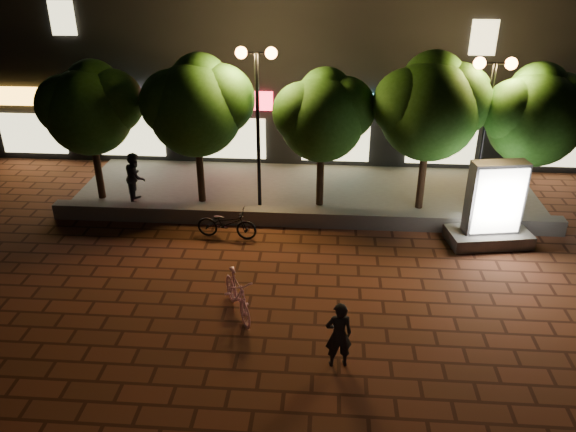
# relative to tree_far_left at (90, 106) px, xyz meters

# --- Properties ---
(ground) EXTENTS (80.00, 80.00, 0.00)m
(ground) POSITION_rel_tree_far_left_xyz_m (6.95, -5.46, -3.29)
(ground) COLOR #5D2D1D
(ground) RESTS_ON ground
(retaining_wall) EXTENTS (16.00, 0.45, 0.50)m
(retaining_wall) POSITION_rel_tree_far_left_xyz_m (6.95, -1.46, -3.04)
(retaining_wall) COLOR #5F5C58
(retaining_wall) RESTS_ON ground
(sidewalk) EXTENTS (16.00, 5.00, 0.08)m
(sidewalk) POSITION_rel_tree_far_left_xyz_m (6.95, 1.04, -3.25)
(sidewalk) COLOR #5F5C58
(sidewalk) RESTS_ON ground
(building_block) EXTENTS (28.00, 8.12, 11.30)m
(building_block) POSITION_rel_tree_far_left_xyz_m (6.94, 7.53, 1.70)
(building_block) COLOR black
(building_block) RESTS_ON ground
(tree_far_left) EXTENTS (3.36, 2.80, 4.63)m
(tree_far_left) POSITION_rel_tree_far_left_xyz_m (0.00, 0.00, 0.00)
(tree_far_left) COLOR black
(tree_far_left) RESTS_ON sidewalk
(tree_left) EXTENTS (3.60, 3.00, 4.89)m
(tree_left) POSITION_rel_tree_far_left_xyz_m (3.50, 0.00, 0.15)
(tree_left) COLOR black
(tree_left) RESTS_ON sidewalk
(tree_mid) EXTENTS (3.24, 2.70, 4.50)m
(tree_mid) POSITION_rel_tree_far_left_xyz_m (7.50, -0.00, -0.08)
(tree_mid) COLOR black
(tree_mid) RESTS_ON sidewalk
(tree_right) EXTENTS (3.72, 3.10, 5.07)m
(tree_right) POSITION_rel_tree_far_left_xyz_m (10.80, 0.00, 0.27)
(tree_right) COLOR black
(tree_right) RESTS_ON sidewalk
(tree_far_right) EXTENTS (3.48, 2.90, 4.76)m
(tree_far_right) POSITION_rel_tree_far_left_xyz_m (14.00, 0.00, 0.08)
(tree_far_right) COLOR black
(tree_far_right) RESTS_ON sidewalk
(street_lamp_left) EXTENTS (1.26, 0.36, 5.18)m
(street_lamp_left) POSITION_rel_tree_far_left_xyz_m (5.45, -0.26, 0.74)
(street_lamp_left) COLOR black
(street_lamp_left) RESTS_ON sidewalk
(street_lamp_right) EXTENTS (1.26, 0.36, 4.98)m
(street_lamp_right) POSITION_rel_tree_far_left_xyz_m (12.45, -0.26, 0.60)
(street_lamp_right) COLOR black
(street_lamp_right) RESTS_ON sidewalk
(ad_kiosk) EXTENTS (2.54, 1.57, 2.57)m
(ad_kiosk) POSITION_rel_tree_far_left_xyz_m (12.50, -2.22, -2.26)
(ad_kiosk) COLOR #5F5C58
(ad_kiosk) RESTS_ON ground
(scooter_pink) EXTENTS (1.30, 1.90, 1.12)m
(scooter_pink) POSITION_rel_tree_far_left_xyz_m (5.62, -6.25, -2.73)
(scooter_pink) COLOR #F09CBA
(scooter_pink) RESTS_ON ground
(rider) EXTENTS (0.64, 0.48, 1.58)m
(rider) POSITION_rel_tree_far_left_xyz_m (8.03, -7.90, -2.50)
(rider) COLOR black
(rider) RESTS_ON ground
(scooter_parked) EXTENTS (1.89, 0.82, 0.96)m
(scooter_parked) POSITION_rel_tree_far_left_xyz_m (4.72, -2.46, -2.81)
(scooter_parked) COLOR black
(scooter_parked) RESTS_ON ground
(pedestrian) EXTENTS (0.78, 0.92, 1.70)m
(pedestrian) POSITION_rel_tree_far_left_xyz_m (1.26, -0.19, -2.36)
(pedestrian) COLOR black
(pedestrian) RESTS_ON sidewalk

